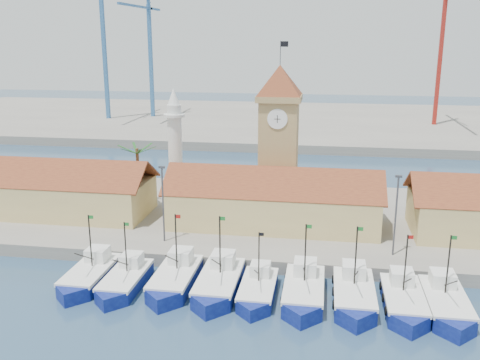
% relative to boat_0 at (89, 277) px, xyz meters
% --- Properties ---
extents(ground, '(400.00, 400.00, 0.00)m').
position_rel_boat_0_xyz_m(ground, '(17.29, -2.83, -0.78)').
color(ground, navy).
rests_on(ground, ground).
extents(quay, '(140.00, 32.00, 1.50)m').
position_rel_boat_0_xyz_m(quay, '(17.29, 21.17, -0.03)').
color(quay, gray).
rests_on(quay, ground).
extents(terminal, '(240.00, 80.00, 2.00)m').
position_rel_boat_0_xyz_m(terminal, '(17.29, 107.17, 0.22)').
color(terminal, gray).
rests_on(terminal, ground).
extents(boat_0, '(3.65, 10.00, 7.57)m').
position_rel_boat_0_xyz_m(boat_0, '(0.00, 0.00, 0.00)').
color(boat_0, '#0B1359').
rests_on(boat_0, ground).
extents(boat_1, '(3.48, 9.52, 7.21)m').
position_rel_boat_0_xyz_m(boat_1, '(4.02, -0.52, -0.04)').
color(boat_1, '#0B1359').
rests_on(boat_1, ground).
extents(boat_2, '(3.84, 10.51, 7.96)m').
position_rel_boat_0_xyz_m(boat_2, '(8.97, 0.53, 0.04)').
color(boat_2, '#0B1359').
rests_on(boat_2, ground).
extents(boat_3, '(3.92, 10.73, 8.12)m').
position_rel_boat_0_xyz_m(boat_3, '(13.56, 0.18, 0.06)').
color(boat_3, '#0B1359').
rests_on(boat_3, ground).
extents(boat_4, '(3.32, 9.11, 6.89)m').
position_rel_boat_0_xyz_m(boat_4, '(17.56, -0.41, -0.07)').
color(boat_4, '#0B1359').
rests_on(boat_4, ground).
extents(boat_5, '(3.81, 10.45, 7.91)m').
position_rel_boat_0_xyz_m(boat_5, '(22.01, -0.21, 0.04)').
color(boat_5, '#0B1359').
rests_on(boat_5, ground).
extents(boat_6, '(3.83, 10.48, 7.93)m').
position_rel_boat_0_xyz_m(boat_6, '(26.77, -0.17, 0.04)').
color(boat_6, '#0B1359').
rests_on(boat_6, ground).
extents(boat_7, '(3.64, 9.96, 7.54)m').
position_rel_boat_0_xyz_m(boat_7, '(31.29, -0.59, -0.00)').
color(boat_7, '#0B1359').
rests_on(boat_7, ground).
extents(boat_8, '(3.73, 10.21, 7.73)m').
position_rel_boat_0_xyz_m(boat_8, '(35.05, -0.60, 0.02)').
color(boat_8, '#0B1359').
rests_on(boat_8, ground).
extents(hall_left, '(31.20, 10.13, 7.61)m').
position_rel_boat_0_xyz_m(hall_left, '(-14.71, 17.17, 3.20)').
color(hall_left, tan).
rests_on(hall_left, quay).
extents(hall_center, '(27.04, 10.13, 7.61)m').
position_rel_boat_0_xyz_m(hall_center, '(17.29, 17.17, 3.20)').
color(hall_center, tan).
rests_on(hall_center, quay).
extents(clock_tower, '(5.80, 5.80, 22.70)m').
position_rel_boat_0_xyz_m(clock_tower, '(17.29, 23.17, 11.18)').
color(clock_tower, '#A38B54').
rests_on(clock_tower, quay).
extents(minaret, '(3.00, 3.00, 16.30)m').
position_rel_boat_0_xyz_m(minaret, '(2.29, 25.17, 8.95)').
color(minaret, silver).
rests_on(minaret, quay).
extents(palm_tree, '(5.60, 5.03, 8.39)m').
position_rel_boat_0_xyz_m(palm_tree, '(-2.71, 23.17, 5.46)').
color(palm_tree, brown).
rests_on(palm_tree, quay).
extents(lamp_posts, '(80.70, 0.25, 9.03)m').
position_rel_boat_0_xyz_m(lamp_posts, '(17.79, 9.17, 5.69)').
color(lamp_posts, '#3F3F44').
rests_on(lamp_posts, quay).
extents(crane_blue_far, '(1.00, 33.20, 48.39)m').
position_rel_boat_0_xyz_m(crane_blue_far, '(-38.99, 97.85, 28.08)').
color(crane_blue_far, '#326599').
rests_on(crane_blue_far, terminal).
extents(crane_blue_near, '(1.00, 32.84, 38.74)m').
position_rel_boat_0_xyz_m(crane_blue_near, '(-27.51, 103.65, 22.73)').
color(crane_blue_near, '#326599').
rests_on(crane_blue_near, terminal).
extents(crane_red_right, '(1.00, 35.35, 41.03)m').
position_rel_boat_0_xyz_m(crane_red_right, '(52.29, 100.33, 24.20)').
color(crane_red_right, maroon).
rests_on(crane_red_right, terminal).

